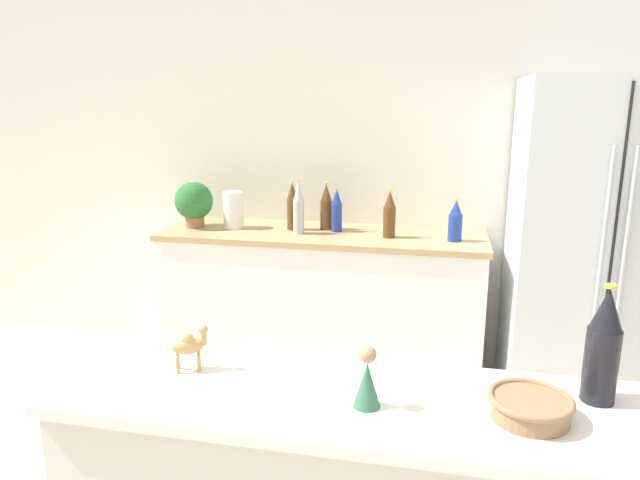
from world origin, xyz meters
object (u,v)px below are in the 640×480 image
Objects in this scene: paper_towel_roll at (233,210)px; camel_figurine at (189,345)px; back_bottle_4 at (292,206)px; wise_man_figurine_blue at (367,381)px; back_bottle_0 at (389,214)px; wine_bottle at (603,346)px; potted_plant at (194,202)px; refrigerator at (592,251)px; fruit_bowl at (530,406)px; back_bottle_2 at (455,221)px; back_bottle_5 at (299,208)px; back_bottle_1 at (337,211)px; back_bottle_3 at (326,207)px.

camel_figurine is (0.56, -1.86, -0.04)m from paper_towel_roll.
wise_man_figurine_blue is at bearing -70.01° from back_bottle_4.
wine_bottle reaches higher than back_bottle_0.
potted_plant is 2.01m from camel_figurine.
refrigerator is at bearing 49.59° from camel_figurine.
paper_towel_roll reaches higher than fruit_bowl.
back_bottle_2 is (-0.73, -0.00, 0.13)m from refrigerator.
back_bottle_5 is at bearing 179.97° from refrigerator.
refrigerator reaches higher than back_bottle_4.
back_bottle_1 is at bearing 25.39° from back_bottle_5.
potted_plant is 2.36m from wise_man_figurine_blue.
back_bottle_1 is at bearing 113.53° from fruit_bowl.
back_bottle_0 is 0.34m from back_bottle_1.
fruit_bowl is at bearing -66.47° from back_bottle_1.
paper_towel_roll is 0.38m from back_bottle_4.
back_bottle_4 is 0.94× the size of back_bottle_5.
back_bottle_5 is (0.69, -0.04, -0.00)m from potted_plant.
wise_man_figurine_blue reaches higher than camel_figurine.
back_bottle_5 is at bearing 93.78° from camel_figurine.
back_bottle_3 is at bearing 174.34° from refrigerator.
back_bottle_0 is (1.23, -0.03, -0.02)m from potted_plant.
back_bottle_0 is 1.05× the size of back_bottle_1.
camel_figurine is (-0.42, -1.81, -0.07)m from back_bottle_0.
back_bottle_0 is at bearing 76.89° from camel_figurine.
wise_man_figurine_blue is (-0.25, -1.89, -0.05)m from back_bottle_2.
potted_plant reaches higher than camel_figurine.
back_bottle_2 reaches higher than paper_towel_roll.
back_bottle_1 is at bearing 119.67° from wine_bottle.
back_bottle_3 reaches higher than back_bottle_2.
wine_bottle is at bearing -46.71° from paper_towel_roll.
back_bottle_0 is at bearing 93.62° from wise_man_figurine_blue.
back_bottle_4 is (-0.28, -0.00, 0.02)m from back_bottle_1.
back_bottle_3 is 2.11m from wise_man_figurine_blue.
back_bottle_5 reaches higher than back_bottle_0.
back_bottle_4 is (-0.60, 0.09, 0.01)m from back_bottle_0.
back_bottle_0 is 1.86m from camel_figurine.
paper_towel_roll is 0.80× the size of back_bottle_0.
paper_towel_roll reaches higher than camel_figurine.
back_bottle_1 is 0.84× the size of back_bottle_5.
fruit_bowl is at bearing -60.18° from back_bottle_5.
back_bottle_1 is (0.65, 0.04, 0.01)m from paper_towel_roll.
wine_bottle reaches higher than paper_towel_roll.
potted_plant is 1.06× the size of back_bottle_1.
camel_figurine is at bearing -66.32° from potted_plant.
back_bottle_2 is 1.87m from fruit_bowl.
refrigerator is 10.82× the size of wise_man_figurine_blue.
back_bottle_2 is 0.75× the size of back_bottle_5.
refrigerator is at bearing 72.80° from fruit_bowl.
wine_bottle is (-0.39, -1.73, 0.16)m from refrigerator.
back_bottle_4 reaches higher than camel_figurine.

